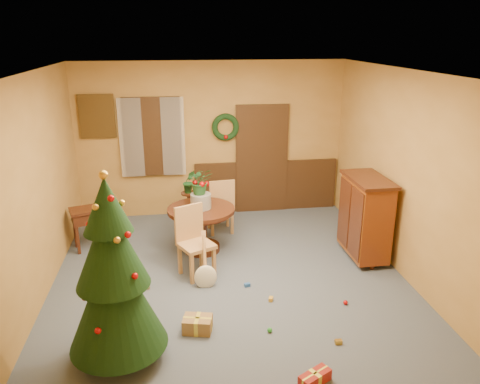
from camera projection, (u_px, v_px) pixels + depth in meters
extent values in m
plane|color=#3D4659|center=(230.00, 280.00, 6.70)|extent=(5.50, 5.50, 0.00)
plane|color=silver|center=(229.00, 72.00, 5.76)|extent=(5.50, 5.50, 0.00)
plane|color=olive|center=(212.00, 140.00, 8.80)|extent=(5.00, 0.00, 5.00)
plane|color=olive|center=(272.00, 291.00, 3.65)|extent=(5.00, 0.00, 5.00)
plane|color=olive|center=(33.00, 193.00, 5.89)|extent=(0.00, 5.50, 5.50)
plane|color=olive|center=(406.00, 176.00, 6.56)|extent=(0.00, 5.50, 5.50)
cube|color=black|center=(266.00, 186.00, 9.21)|extent=(2.80, 0.06, 1.00)
cube|color=black|center=(262.00, 159.00, 9.01)|extent=(1.00, 0.08, 2.10)
cube|color=white|center=(261.00, 161.00, 9.06)|extent=(0.80, 0.03, 1.90)
cube|color=black|center=(152.00, 137.00, 8.58)|extent=(1.05, 0.08, 1.45)
cube|color=white|center=(152.00, 137.00, 8.60)|extent=(0.88, 0.03, 1.25)
cube|color=white|center=(131.00, 138.00, 8.48)|extent=(0.42, 0.02, 1.45)
cube|color=white|center=(173.00, 137.00, 8.58)|extent=(0.42, 0.02, 1.45)
torus|color=black|center=(226.00, 127.00, 8.68)|extent=(0.51, 0.11, 0.51)
cube|color=#4C3819|center=(97.00, 116.00, 8.33)|extent=(0.62, 0.05, 0.78)
cube|color=gray|center=(97.00, 116.00, 8.36)|extent=(0.48, 0.02, 0.62)
cylinder|color=black|center=(201.00, 210.00, 7.39)|extent=(1.07, 1.07, 0.06)
cylinder|color=black|center=(201.00, 213.00, 7.41)|extent=(0.96, 0.96, 0.04)
cylinder|color=black|center=(202.00, 230.00, 7.50)|extent=(0.17, 0.17, 0.59)
cylinder|color=black|center=(202.00, 248.00, 7.60)|extent=(0.57, 0.57, 0.10)
cylinder|color=slate|center=(201.00, 201.00, 7.34)|extent=(0.32, 0.32, 0.24)
imported|color=#1E4C23|center=(200.00, 181.00, 7.24)|extent=(0.38, 0.33, 0.42)
cube|color=#A37A41|center=(196.00, 245.00, 6.69)|extent=(0.60, 0.60, 0.05)
cube|color=#A37A41|center=(189.00, 222.00, 6.76)|extent=(0.42, 0.23, 0.53)
cube|color=#A37A41|center=(201.00, 253.00, 7.01)|extent=(0.06, 0.06, 0.46)
cube|color=#A37A41|center=(180.00, 259.00, 6.82)|extent=(0.06, 0.06, 0.46)
cube|color=#A37A41|center=(214.00, 262.00, 6.73)|extent=(0.06, 0.06, 0.46)
cube|color=#A37A41|center=(192.00, 269.00, 6.53)|extent=(0.06, 0.06, 0.46)
cube|color=#A37A41|center=(220.00, 207.00, 8.21)|extent=(0.48, 0.48, 0.05)
cube|color=#A37A41|center=(222.00, 195.00, 7.94)|extent=(0.44, 0.09, 0.52)
cube|color=#A37A41|center=(212.00, 224.00, 8.09)|extent=(0.05, 0.05, 0.44)
cube|color=#A37A41|center=(232.00, 222.00, 8.17)|extent=(0.05, 0.05, 0.44)
cube|color=#A37A41|center=(209.00, 217.00, 8.41)|extent=(0.05, 0.05, 0.44)
cube|color=#A37A41|center=(228.00, 215.00, 8.50)|extent=(0.05, 0.05, 0.44)
cylinder|color=black|center=(190.00, 213.00, 8.18)|extent=(0.09, 0.09, 0.73)
cylinder|color=black|center=(189.00, 193.00, 8.06)|extent=(0.29, 0.29, 0.03)
imported|color=#19471E|center=(189.00, 182.00, 7.99)|extent=(0.26, 0.23, 0.40)
cylinder|color=#382111|center=(121.00, 349.00, 5.06)|extent=(0.13, 0.13, 0.23)
cone|color=black|center=(115.00, 294.00, 4.84)|extent=(1.03, 1.03, 1.22)
cone|color=black|center=(110.00, 244.00, 4.65)|extent=(0.75, 0.75, 0.89)
cone|color=black|center=(106.00, 205.00, 4.52)|extent=(0.49, 0.49, 0.56)
sphere|color=gold|center=(103.00, 175.00, 4.42)|extent=(0.09, 0.09, 0.09)
cube|color=black|center=(95.00, 209.00, 7.54)|extent=(0.86, 0.61, 0.05)
cube|color=black|center=(96.00, 215.00, 7.58)|extent=(0.81, 0.56, 0.17)
cube|color=black|center=(76.00, 230.00, 7.61)|extent=(0.13, 0.28, 0.64)
cube|color=black|center=(118.00, 227.00, 7.70)|extent=(0.13, 0.28, 0.64)
cube|color=#4E1709|center=(365.00, 217.00, 7.18)|extent=(0.49, 0.97, 1.19)
cube|color=black|center=(369.00, 179.00, 6.99)|extent=(0.55, 1.02, 0.05)
cylinder|color=black|center=(372.00, 266.00, 7.01)|extent=(0.07, 0.07, 0.09)
cylinder|color=black|center=(352.00, 243.00, 7.77)|extent=(0.07, 0.07, 0.09)
cube|color=brown|center=(198.00, 324.00, 5.54)|extent=(0.38, 0.31, 0.18)
cube|color=gold|center=(198.00, 324.00, 5.54)|extent=(0.34, 0.11, 0.18)
cube|color=gold|center=(198.00, 324.00, 5.54)|extent=(0.10, 0.25, 0.18)
cube|color=brown|center=(139.00, 283.00, 6.48)|extent=(0.31, 0.24, 0.15)
cube|color=gold|center=(139.00, 283.00, 6.48)|extent=(0.29, 0.08, 0.15)
cube|color=gold|center=(139.00, 283.00, 6.48)|extent=(0.07, 0.20, 0.15)
cube|color=maroon|center=(315.00, 378.00, 4.71)|extent=(0.37, 0.30, 0.12)
cube|color=gold|center=(315.00, 378.00, 4.71)|extent=(0.32, 0.19, 0.13)
cube|color=gold|center=(315.00, 378.00, 4.71)|extent=(0.11, 0.15, 0.13)
cube|color=#234F9B|center=(247.00, 285.00, 6.52)|extent=(0.09, 0.07, 0.05)
sphere|color=#238127|center=(270.00, 330.00, 5.52)|extent=(0.06, 0.06, 0.06)
cube|color=#BE8C23|center=(271.00, 299.00, 6.18)|extent=(0.08, 0.09, 0.05)
sphere|color=#AD0B0B|center=(346.00, 303.00, 6.09)|extent=(0.06, 0.06, 0.06)
cube|color=gold|center=(338.00, 342.00, 5.32)|extent=(0.08, 0.05, 0.05)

